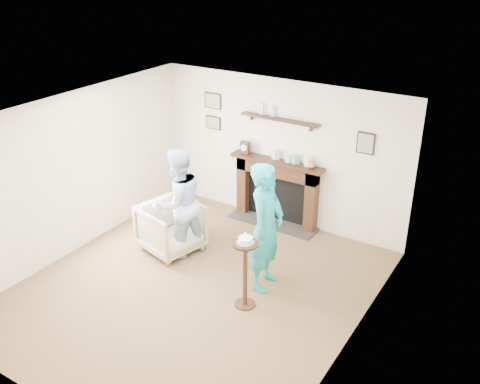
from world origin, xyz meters
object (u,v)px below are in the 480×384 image
Objects in this scene: pedestal_table at (245,262)px; man at (181,252)px; armchair at (173,249)px; woman at (265,284)px.

man is at bearing 158.73° from pedestal_table.
woman is at bearing -78.30° from armchair.
pedestal_table is at bearing -95.96° from armchair.
armchair is 0.77× the size of pedestal_table.
woman reaches higher than man.
pedestal_table is (1.74, -0.62, 0.69)m from armchair.
man reaches higher than armchair.
pedestal_table reaches higher than man.
armchair is 0.46× the size of woman.
woman is 1.67× the size of pedestal_table.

